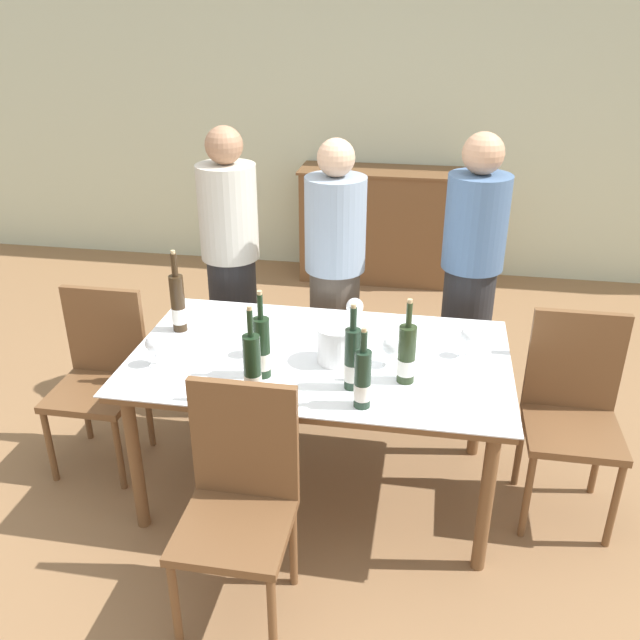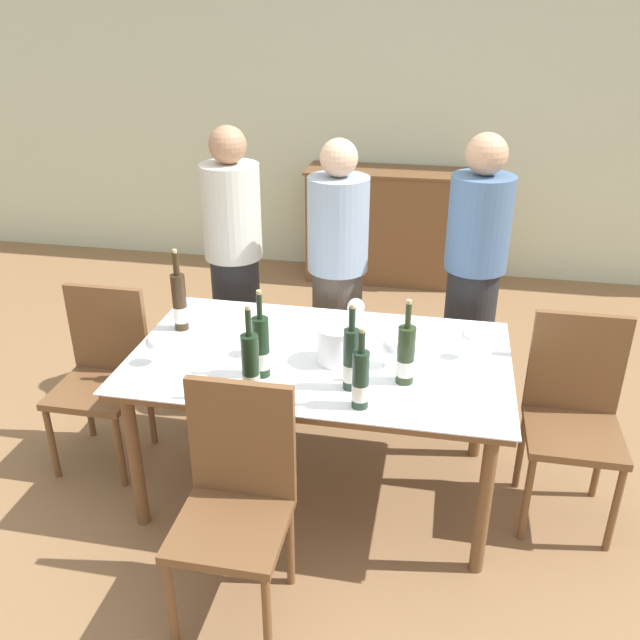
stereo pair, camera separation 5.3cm
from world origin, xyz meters
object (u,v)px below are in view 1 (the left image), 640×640
(dining_table, at_px, (320,368))
(chair_left_end, at_px, (101,368))
(wine_bottle_3, at_px, (178,304))
(wine_bottle_4, at_px, (363,380))
(person_guest_left, at_px, (335,284))
(wine_bottle_2, at_px, (262,349))
(wine_bottle_5, at_px, (352,360))
(wine_glass_0, at_px, (257,333))
(wine_bottle_1, at_px, (252,370))
(person_guest_right, at_px, (470,284))
(wine_glass_1, at_px, (391,347))
(chair_near_front, at_px, (240,491))
(wine_bottle_0, at_px, (407,355))
(wine_glass_4, at_px, (355,307))
(wine_glass_3, at_px, (468,337))
(sideboard_cabinet, at_px, (380,225))
(chair_right_end, at_px, (573,404))
(ice_bucket, at_px, (336,343))
(person_host, at_px, (231,269))
(wine_glass_2, at_px, (155,345))

(dining_table, bearing_deg, chair_left_end, 175.60)
(dining_table, relative_size, wine_bottle_3, 4.16)
(wine_bottle_4, height_order, person_guest_left, person_guest_left)
(wine_bottle_2, height_order, wine_bottle_5, wine_bottle_2)
(dining_table, bearing_deg, wine_glass_0, -170.45)
(wine_bottle_1, xyz_separation_m, chair_left_end, (-0.96, 0.51, -0.37))
(dining_table, bearing_deg, wine_bottle_4, -58.46)
(wine_bottle_2, bearing_deg, person_guest_right, 48.98)
(wine_glass_1, height_order, person_guest_left, person_guest_left)
(wine_bottle_1, relative_size, chair_left_end, 0.46)
(wine_bottle_5, distance_m, wine_glass_1, 0.26)
(chair_near_front, bearing_deg, wine_bottle_0, 44.33)
(wine_glass_1, relative_size, person_guest_right, 0.09)
(person_guest_left, relative_size, person_guest_right, 0.97)
(wine_glass_1, distance_m, chair_left_end, 1.52)
(wine_glass_4, xyz_separation_m, chair_left_end, (-1.28, -0.23, -0.34))
(dining_table, relative_size, chair_near_front, 1.80)
(dining_table, height_order, person_guest_right, person_guest_right)
(wine_bottle_1, height_order, chair_near_front, wine_bottle_1)
(wine_bottle_1, relative_size, wine_bottle_3, 1.02)
(wine_bottle_0, distance_m, wine_glass_3, 0.38)
(wine_bottle_4, height_order, wine_glass_0, wine_bottle_4)
(sideboard_cabinet, xyz_separation_m, person_guest_right, (0.66, -2.04, 0.35))
(wine_glass_0, xyz_separation_m, person_guest_left, (0.24, 0.80, -0.07))
(wine_bottle_2, relative_size, chair_left_end, 0.43)
(wine_bottle_3, bearing_deg, chair_right_end, -1.53)
(ice_bucket, xyz_separation_m, wine_bottle_0, (0.32, -0.12, 0.03))
(chair_right_end, relative_size, person_host, 0.60)
(wine_bottle_5, bearing_deg, sideboard_cabinet, 92.85)
(wine_glass_2, distance_m, person_guest_right, 1.73)
(wine_bottle_5, xyz_separation_m, person_guest_right, (0.51, 1.07, -0.06))
(wine_glass_0, distance_m, wine_glass_1, 0.61)
(dining_table, distance_m, person_host, 1.06)
(ice_bucket, bearing_deg, wine_bottle_5, -65.23)
(wine_bottle_2, bearing_deg, wine_bottle_3, 144.68)
(ice_bucket, bearing_deg, person_host, 130.84)
(wine_bottle_0, height_order, wine_glass_2, wine_bottle_0)
(wine_bottle_3, xyz_separation_m, wine_bottle_4, (0.96, -0.53, -0.02))
(ice_bucket, height_order, chair_near_front, chair_near_front)
(wine_glass_2, bearing_deg, chair_left_end, 146.40)
(wine_bottle_3, distance_m, chair_left_end, 0.57)
(sideboard_cabinet, bearing_deg, wine_bottle_5, -87.15)
(sideboard_cabinet, height_order, wine_glass_3, sideboard_cabinet)
(wine_bottle_4, bearing_deg, chair_near_front, -140.97)
(person_host, bearing_deg, wine_glass_3, -28.24)
(wine_bottle_3, xyz_separation_m, wine_glass_1, (1.05, -0.18, -0.05))
(ice_bucket, relative_size, chair_left_end, 0.20)
(wine_bottle_4, distance_m, wine_glass_3, 0.65)
(wine_bottle_1, bearing_deg, sideboard_cabinet, 86.06)
(dining_table, xyz_separation_m, chair_left_end, (-1.16, 0.09, -0.16))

